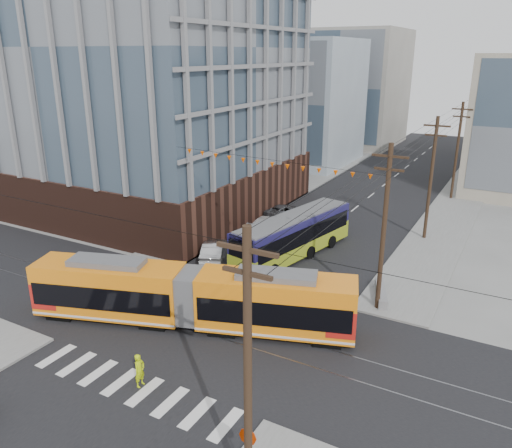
{
  "coord_description": "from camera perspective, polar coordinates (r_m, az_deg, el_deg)",
  "views": [
    {
      "loc": [
        15.75,
        -18.47,
        16.01
      ],
      "look_at": [
        -0.17,
        10.17,
        4.75
      ],
      "focal_mm": 35.0,
      "sensor_mm": 36.0,
      "label": 1
    }
  ],
  "objects": [
    {
      "name": "ground",
      "position": [
        29.07,
        -9.82,
        -14.76
      ],
      "size": [
        160.0,
        160.0,
        0.0
      ],
      "primitive_type": "plane",
      "color": "slate"
    },
    {
      "name": "office_building",
      "position": [
        56.1,
        -13.83,
        16.7
      ],
      "size": [
        30.0,
        25.0,
        28.6
      ],
      "primitive_type": "cube",
      "color": "#381E16",
      "rests_on": "ground"
    },
    {
      "name": "bg_bldg_nw_near",
      "position": [
        78.02,
        4.25,
        13.76
      ],
      "size": [
        18.0,
        16.0,
        18.0
      ],
      "primitive_type": "cube",
      "color": "#8C99A5",
      "rests_on": "ground"
    },
    {
      "name": "bg_bldg_nw_far",
      "position": [
        95.42,
        11.23,
        15.01
      ],
      "size": [
        16.0,
        18.0,
        20.0
      ],
      "primitive_type": "cube",
      "color": "gray",
      "rests_on": "ground"
    },
    {
      "name": "utility_pole_near",
      "position": [
        17.84,
        -0.94,
        -17.11
      ],
      "size": [
        0.3,
        0.3,
        11.0
      ],
      "primitive_type": "cylinder",
      "color": "black",
      "rests_on": "ground"
    },
    {
      "name": "utility_pole_far",
      "position": [
        75.55,
        23.6,
        9.42
      ],
      "size": [
        0.3,
        0.3,
        11.0
      ],
      "primitive_type": "cylinder",
      "color": "black",
      "rests_on": "ground"
    },
    {
      "name": "streetcar",
      "position": [
        31.0,
        -7.5,
        -8.24
      ],
      "size": [
        19.78,
        8.98,
        3.84
      ],
      "primitive_type": null,
      "rotation": [
        0.0,
        0.0,
        0.32
      ],
      "color": "orange",
      "rests_on": "ground"
    },
    {
      "name": "city_bus",
      "position": [
        41.02,
        4.29,
        -1.33
      ],
      "size": [
        5.31,
        13.1,
        3.63
      ],
      "primitive_type": null,
      "rotation": [
        0.0,
        0.0,
        -0.2
      ],
      "color": "#1A164B",
      "rests_on": "ground"
    },
    {
      "name": "parked_car_silver",
      "position": [
        40.75,
        -4.78,
        -3.02
      ],
      "size": [
        3.57,
        5.11,
        1.6
      ],
      "primitive_type": "imported",
      "rotation": [
        0.0,
        0.0,
        3.58
      ],
      "color": "#AAAAAA",
      "rests_on": "ground"
    },
    {
      "name": "parked_car_white",
      "position": [
        47.11,
        1.26,
        0.04
      ],
      "size": [
        2.17,
        5.08,
        1.46
      ],
      "primitive_type": "imported",
      "rotation": [
        0.0,
        0.0,
        3.17
      ],
      "color": "silver",
      "rests_on": "ground"
    },
    {
      "name": "parked_car_grey",
      "position": [
        51.47,
        3.09,
        1.54
      ],
      "size": [
        2.85,
        4.74,
        1.23
      ],
      "primitive_type": "imported",
      "rotation": [
        0.0,
        0.0,
        2.95
      ],
      "color": "#484A4E",
      "rests_on": "ground"
    },
    {
      "name": "pedestrian",
      "position": [
        26.76,
        -13.17,
        -15.98
      ],
      "size": [
        0.45,
        0.67,
        1.8
      ],
      "primitive_type": "imported",
      "rotation": [
        0.0,
        0.0,
        1.6
      ],
      "color": "#BBDA09",
      "rests_on": "ground"
    },
    {
      "name": "jersey_barrier",
      "position": [
        35.53,
        14.08,
        -7.74
      ],
      "size": [
        2.13,
        3.9,
        0.77
      ],
      "primitive_type": "cube",
      "rotation": [
        0.0,
        0.0,
        0.35
      ],
      "color": "slate",
      "rests_on": "ground"
    }
  ]
}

